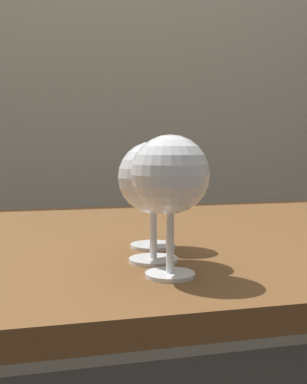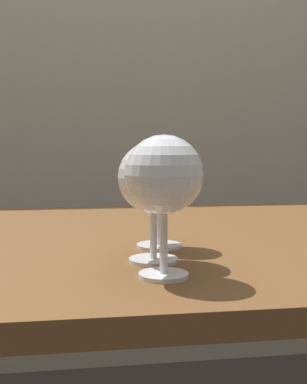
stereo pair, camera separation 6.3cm
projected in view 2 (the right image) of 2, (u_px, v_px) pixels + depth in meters
back_wall at (113, 37)px, 1.92m from camera, size 5.00×0.08×2.60m
dining_table at (163, 289)px, 0.85m from camera, size 1.39×0.78×0.74m
wine_glass_amber at (164, 177)px, 0.56m from camera, size 0.09×0.09×0.16m
wine_glass_port at (154, 180)px, 0.63m from camera, size 0.09×0.09×0.15m
wine_glass_rose at (159, 177)px, 0.72m from camera, size 0.08×0.08×0.15m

